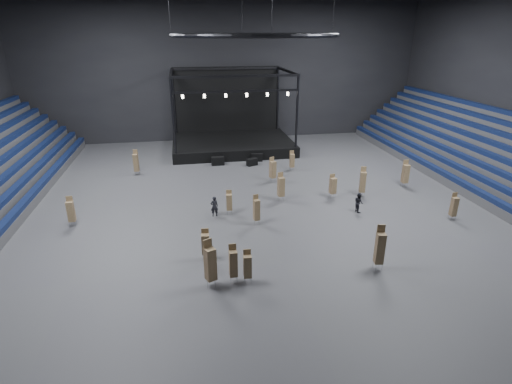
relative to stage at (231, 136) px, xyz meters
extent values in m
plane|color=#424244|center=(0.00, -16.24, -1.45)|extent=(50.00, 50.00, 0.00)
cube|color=black|center=(0.00, 4.76, 7.55)|extent=(50.00, 0.20, 18.00)
cube|color=black|center=(0.00, -37.24, 7.55)|extent=(50.00, 0.20, 18.00)
cube|color=#0C1838|center=(-18.12, -16.24, -0.50)|extent=(0.59, 40.00, 0.40)
cube|color=#0C1838|center=(-19.02, -16.24, 0.25)|extent=(0.59, 40.00, 0.40)
cube|color=#444447|center=(21.40, -16.24, -1.08)|extent=(7.20, 40.00, 0.75)
cube|color=#0C1838|center=(18.12, -16.24, -0.50)|extent=(0.59, 40.00, 0.40)
cube|color=#444447|center=(21.85, -16.24, -0.70)|extent=(6.30, 40.00, 1.50)
cube|color=#0C1838|center=(19.02, -16.24, 0.25)|extent=(0.59, 40.00, 0.40)
cube|color=#444447|center=(22.30, -16.24, -0.33)|extent=(5.40, 40.00, 2.25)
cube|color=#0C1838|center=(19.91, -16.24, 1.00)|extent=(0.59, 40.00, 0.40)
cube|color=#444447|center=(22.75, -16.24, 0.05)|extent=(4.50, 40.00, 3.00)
cube|color=#0C1838|center=(20.82, -16.24, 1.75)|extent=(0.59, 40.00, 0.40)
cube|color=#444447|center=(23.20, -16.24, 0.42)|extent=(3.60, 40.00, 3.75)
cube|color=#0C1838|center=(21.71, -16.24, 2.50)|extent=(0.59, 40.00, 0.40)
cube|color=#444447|center=(23.65, -16.24, 0.80)|extent=(2.70, 40.00, 4.50)
cube|color=#0C1838|center=(22.61, -16.24, 3.25)|extent=(0.59, 40.00, 0.40)
cube|color=#444447|center=(24.10, -16.24, 1.17)|extent=(1.80, 40.00, 5.25)
cube|color=#0C1838|center=(23.52, -16.24, 4.00)|extent=(0.59, 40.00, 0.40)
cube|color=black|center=(0.00, -0.74, -0.85)|extent=(14.00, 10.00, 1.20)
cube|color=black|center=(0.00, 4.06, 3.75)|extent=(13.30, 0.30, 8.00)
cylinder|color=black|center=(-6.60, -5.34, 3.65)|extent=(0.24, 0.24, 7.80)
cylinder|color=black|center=(-6.60, 3.86, 3.65)|extent=(0.24, 0.24, 7.80)
cylinder|color=black|center=(6.60, -5.34, 3.65)|extent=(0.24, 0.24, 7.80)
cylinder|color=black|center=(6.60, 3.86, 3.65)|extent=(0.24, 0.24, 7.80)
cube|color=black|center=(0.00, -5.34, 7.55)|extent=(13.40, 0.25, 0.25)
cube|color=black|center=(0.00, 3.86, 7.55)|extent=(13.40, 0.25, 0.25)
cube|color=black|center=(0.00, -5.34, 6.05)|extent=(13.40, 0.20, 0.20)
cylinder|color=white|center=(-5.50, -5.34, 5.65)|extent=(0.24, 0.24, 0.35)
cylinder|color=white|center=(-3.30, -5.34, 5.65)|extent=(0.24, 0.24, 0.35)
cylinder|color=white|center=(-1.10, -5.34, 5.65)|extent=(0.24, 0.24, 0.35)
cylinder|color=white|center=(1.10, -5.34, 5.65)|extent=(0.24, 0.24, 0.35)
cylinder|color=white|center=(3.30, -5.34, 5.65)|extent=(0.24, 0.24, 0.35)
cylinder|color=white|center=(5.50, -5.34, 5.65)|extent=(0.24, 0.24, 0.35)
torus|color=black|center=(0.00, -16.24, 11.55)|extent=(12.30, 12.30, 0.30)
cylinder|color=black|center=(0.00, -10.24, 14.05)|extent=(0.04, 0.04, 5.00)
cube|color=black|center=(-2.26, -6.50, -1.00)|extent=(1.36, 0.72, 0.89)
cube|color=black|center=(1.30, -7.30, -1.08)|extent=(1.25, 0.95, 0.75)
cube|color=black|center=(2.09, -5.82, -1.02)|extent=(1.39, 0.89, 0.86)
cylinder|color=silver|center=(4.86, -9.81, -1.27)|extent=(0.03, 0.03, 0.37)
cylinder|color=silver|center=(4.86, -9.46, -1.27)|extent=(0.03, 0.03, 0.37)
cylinder|color=silver|center=(5.21, -9.81, -1.27)|extent=(0.03, 0.03, 0.37)
cylinder|color=silver|center=(5.21, -9.46, -1.27)|extent=(0.03, 0.03, 0.37)
cube|color=#90794F|center=(5.04, -9.64, -0.40)|extent=(0.44, 0.44, 1.37)
cube|color=#90794F|center=(5.04, -9.45, 0.24)|extent=(0.42, 0.06, 0.75)
cylinder|color=silver|center=(2.20, -12.74, -1.24)|extent=(0.03, 0.03, 0.42)
cylinder|color=silver|center=(2.20, -12.34, -1.24)|extent=(0.03, 0.03, 0.42)
cylinder|color=silver|center=(2.59, -12.74, -1.24)|extent=(0.03, 0.03, 0.42)
cylinder|color=silver|center=(2.59, -12.34, -1.24)|extent=(0.03, 0.03, 0.42)
cube|color=#90794F|center=(2.39, -12.54, -0.24)|extent=(0.64, 0.64, 1.59)
cube|color=#90794F|center=(2.32, -12.34, 0.51)|extent=(0.47, 0.23, 0.87)
cylinder|color=silver|center=(-4.79, -28.45, -1.22)|extent=(0.03, 0.03, 0.45)
cylinder|color=silver|center=(-4.79, -28.02, -1.22)|extent=(0.03, 0.03, 0.45)
cylinder|color=silver|center=(-4.35, -28.45, -1.22)|extent=(0.03, 0.03, 0.45)
cylinder|color=silver|center=(-4.35, -28.02, -1.22)|extent=(0.03, 0.03, 0.45)
cube|color=#90794F|center=(-4.57, -28.24, -0.03)|extent=(0.72, 0.72, 1.94)
cube|color=#90794F|center=(-4.66, -28.03, 0.89)|extent=(0.51, 0.27, 1.06)
cylinder|color=silver|center=(5.20, -28.43, -1.24)|extent=(0.03, 0.03, 0.42)
cylinder|color=silver|center=(5.20, -28.04, -1.24)|extent=(0.03, 0.03, 0.42)
cylinder|color=silver|center=(5.60, -28.43, -1.24)|extent=(0.03, 0.03, 0.42)
cylinder|color=silver|center=(5.60, -28.04, -1.24)|extent=(0.03, 0.03, 0.42)
cube|color=#90794F|center=(5.40, -28.24, -0.06)|extent=(0.58, 0.58, 1.95)
cube|color=#90794F|center=(5.44, -28.03, 0.87)|extent=(0.48, 0.15, 1.07)
cylinder|color=silver|center=(13.84, -23.12, -1.28)|extent=(0.03, 0.03, 0.35)
cylinder|color=silver|center=(13.84, -22.79, -1.28)|extent=(0.03, 0.03, 0.35)
cylinder|color=silver|center=(14.16, -23.12, -1.28)|extent=(0.03, 0.03, 0.35)
cylinder|color=silver|center=(14.16, -22.79, -1.28)|extent=(0.03, 0.03, 0.35)
cube|color=#90794F|center=(14.00, -22.95, -0.37)|extent=(0.42, 0.42, 1.47)
cube|color=#90794F|center=(14.00, -22.78, 0.31)|extent=(0.40, 0.06, 0.81)
cylinder|color=silver|center=(-14.19, -19.15, -1.25)|extent=(0.03, 0.03, 0.40)
cylinder|color=silver|center=(-14.19, -18.77, -1.25)|extent=(0.03, 0.03, 0.40)
cylinder|color=silver|center=(-13.81, -19.15, -1.25)|extent=(0.03, 0.03, 0.40)
cylinder|color=silver|center=(-13.81, -18.77, -1.25)|extent=(0.03, 0.03, 0.40)
cube|color=#90794F|center=(-14.00, -18.96, -0.29)|extent=(0.50, 0.50, 1.52)
cube|color=#90794F|center=(-14.01, -18.76, 0.42)|extent=(0.46, 0.08, 0.83)
cylinder|color=silver|center=(-2.68, -28.41, -1.27)|extent=(0.03, 0.03, 0.37)
cylinder|color=silver|center=(-2.68, -28.06, -1.27)|extent=(0.03, 0.03, 0.37)
cylinder|color=silver|center=(-2.33, -28.41, -1.27)|extent=(0.03, 0.03, 0.37)
cylinder|color=silver|center=(-2.33, -28.06, -1.27)|extent=(0.03, 0.03, 0.37)
cube|color=#90794F|center=(-2.51, -28.24, -0.41)|extent=(0.46, 0.46, 1.35)
cube|color=#90794F|center=(-2.50, -28.05, 0.22)|extent=(0.43, 0.07, 0.74)
cylinder|color=silver|center=(-0.86, -21.23, -1.27)|extent=(0.03, 0.03, 0.35)
cylinder|color=silver|center=(-0.86, -20.90, -1.27)|extent=(0.03, 0.03, 0.35)
cylinder|color=silver|center=(-0.53, -21.23, -1.27)|extent=(0.03, 0.03, 0.35)
cylinder|color=silver|center=(-0.53, -20.90, -1.27)|extent=(0.03, 0.03, 0.35)
cube|color=#90794F|center=(-0.70, -21.06, -0.31)|extent=(0.49, 0.49, 1.58)
cube|color=#90794F|center=(-0.73, -20.89, 0.43)|extent=(0.41, 0.13, 0.87)
cylinder|color=silver|center=(-4.86, -25.49, -1.25)|extent=(0.03, 0.03, 0.41)
cylinder|color=silver|center=(-4.86, -25.11, -1.25)|extent=(0.03, 0.03, 0.41)
cylinder|color=silver|center=(-4.48, -25.49, -1.25)|extent=(0.03, 0.03, 0.41)
cylinder|color=silver|center=(-4.48, -25.11, -1.25)|extent=(0.03, 0.03, 0.41)
cube|color=#90794F|center=(-4.67, -25.30, -0.38)|extent=(0.51, 0.51, 1.32)
cube|color=#90794F|center=(-4.66, -25.10, 0.23)|extent=(0.47, 0.09, 0.73)
cylinder|color=silver|center=(-10.63, -8.42, -1.26)|extent=(0.03, 0.03, 0.39)
cylinder|color=silver|center=(-10.63, -8.05, -1.26)|extent=(0.03, 0.03, 0.39)
cylinder|color=silver|center=(-10.26, -8.42, -1.26)|extent=(0.03, 0.03, 0.39)
cylinder|color=silver|center=(-10.26, -8.05, -1.26)|extent=(0.03, 0.03, 0.39)
cube|color=#90794F|center=(-10.44, -8.24, -0.20)|extent=(0.51, 0.51, 1.74)
cube|color=#90794F|center=(-10.42, -8.04, 0.62)|extent=(0.45, 0.11, 0.95)
cylinder|color=silver|center=(6.40, -17.42, -1.25)|extent=(0.03, 0.03, 0.41)
cylinder|color=silver|center=(6.40, -17.04, -1.25)|extent=(0.03, 0.03, 0.41)
cylinder|color=silver|center=(6.78, -17.42, -1.25)|extent=(0.03, 0.03, 0.41)
cylinder|color=silver|center=(6.78, -17.04, -1.25)|extent=(0.03, 0.03, 0.41)
cube|color=#90794F|center=(6.59, -17.23, -0.36)|extent=(0.57, 0.57, 1.37)
cube|color=#90794F|center=(6.55, -17.03, 0.27)|extent=(0.47, 0.15, 0.75)
cylinder|color=silver|center=(1.91, -17.26, -1.24)|extent=(0.03, 0.03, 0.42)
cylinder|color=silver|center=(1.91, -16.87, -1.24)|extent=(0.03, 0.03, 0.42)
cylinder|color=silver|center=(2.30, -17.26, -1.24)|extent=(0.03, 0.03, 0.42)
cylinder|color=silver|center=(2.30, -16.87, -1.24)|extent=(0.03, 0.03, 0.42)
cube|color=#90794F|center=(2.11, -17.06, -0.21)|extent=(0.57, 0.57, 1.64)
cube|color=#90794F|center=(2.07, -16.86, 0.55)|extent=(0.48, 0.13, 0.90)
cylinder|color=silver|center=(-2.65, -19.15, -1.26)|extent=(0.03, 0.03, 0.38)
cylinder|color=silver|center=(-2.65, -18.80, -1.26)|extent=(0.03, 0.03, 0.38)
cylinder|color=silver|center=(-2.29, -19.15, -1.26)|extent=(0.03, 0.03, 0.38)
cylinder|color=silver|center=(-2.29, -18.80, -1.26)|extent=(0.03, 0.03, 0.38)
cube|color=#90794F|center=(-2.47, -18.98, -0.43)|extent=(0.49, 0.49, 1.28)
cube|color=#90794F|center=(-2.45, -18.79, 0.16)|extent=(0.44, 0.09, 0.70)
cylinder|color=silver|center=(9.02, -17.54, -1.25)|extent=(0.03, 0.03, 0.40)
cylinder|color=silver|center=(9.02, -17.16, -1.25)|extent=(0.03, 0.03, 0.40)
cylinder|color=silver|center=(9.39, -17.54, -1.25)|extent=(0.03, 0.03, 0.40)
cylinder|color=silver|center=(9.39, -17.16, -1.25)|extent=(0.03, 0.03, 0.40)
cube|color=#90794F|center=(9.21, -17.35, -0.15)|extent=(0.59, 0.59, 1.80)
cube|color=#90794F|center=(9.26, -17.16, 0.70)|extent=(0.45, 0.18, 0.99)
cylinder|color=silver|center=(13.77, -16.15, -1.24)|extent=(0.03, 0.03, 0.43)
cylinder|color=silver|center=(13.77, -15.74, -1.24)|extent=(0.03, 0.03, 0.43)
cylinder|color=silver|center=(14.18, -16.15, -1.24)|extent=(0.03, 0.03, 0.43)
cylinder|color=silver|center=(14.18, -15.74, -1.24)|extent=(0.03, 0.03, 0.43)
cube|color=#90794F|center=(13.97, -15.95, -0.18)|extent=(0.51, 0.51, 1.69)
cube|color=#90794F|center=(13.97, -15.73, 0.61)|extent=(0.49, 0.07, 0.93)
cylinder|color=silver|center=(-3.46, -28.18, -1.26)|extent=(0.03, 0.03, 0.37)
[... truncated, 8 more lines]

